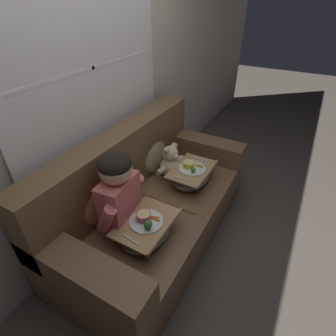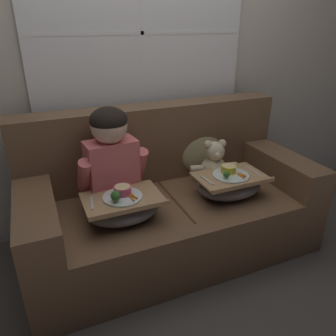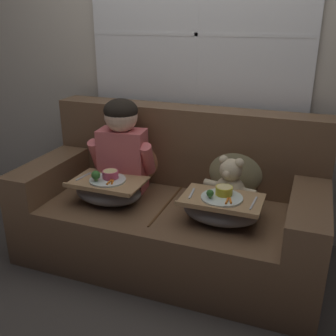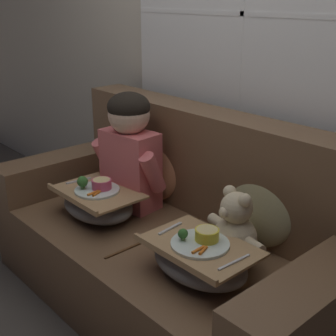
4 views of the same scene
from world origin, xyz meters
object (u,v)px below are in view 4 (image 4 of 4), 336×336
(teddy_bear, at_px, (234,229))
(throw_pillow_behind_teddy, at_px, (262,205))
(lap_tray_teddy, at_px, (200,259))
(throw_pillow_behind_child, at_px, (156,164))
(couch, at_px, (176,242))
(child_figure, at_px, (130,145))
(lap_tray_child, at_px, (98,203))

(teddy_bear, bearing_deg, throw_pillow_behind_teddy, 89.72)
(lap_tray_teddy, bearing_deg, throw_pillow_behind_child, 151.49)
(couch, height_order, child_figure, child_figure)
(throw_pillow_behind_child, distance_m, teddy_bear, 0.78)
(couch, height_order, lap_tray_teddy, couch)
(teddy_bear, xyz_separation_m, lap_tray_child, (-0.75, -0.22, -0.06))
(teddy_bear, bearing_deg, child_figure, 179.74)
(throw_pillow_behind_teddy, relative_size, lap_tray_teddy, 0.86)
(throw_pillow_behind_teddy, bearing_deg, couch, -152.64)
(lap_tray_child, bearing_deg, throw_pillow_behind_child, 89.95)
(throw_pillow_behind_child, relative_size, child_figure, 0.68)
(throw_pillow_behind_child, distance_m, lap_tray_child, 0.43)
(lap_tray_child, bearing_deg, child_figure, 89.88)
(child_figure, relative_size, lap_tray_teddy, 1.36)
(throw_pillow_behind_teddy, distance_m, lap_tray_teddy, 0.42)
(throw_pillow_behind_child, height_order, throw_pillow_behind_teddy, throw_pillow_behind_child)
(throw_pillow_behind_child, xyz_separation_m, lap_tray_child, (-0.00, -0.41, -0.12))
(throw_pillow_behind_child, height_order, teddy_bear, throw_pillow_behind_child)
(couch, height_order, throw_pillow_behind_child, couch)
(child_figure, distance_m, teddy_bear, 0.78)
(teddy_bear, height_order, lap_tray_teddy, teddy_bear)
(throw_pillow_behind_child, distance_m, throw_pillow_behind_teddy, 0.75)
(throw_pillow_behind_teddy, distance_m, lap_tray_child, 0.86)
(couch, xyz_separation_m, lap_tray_child, (-0.38, -0.21, 0.16))
(couch, distance_m, teddy_bear, 0.43)
(teddy_bear, bearing_deg, throw_pillow_behind_child, 165.79)
(couch, distance_m, lap_tray_teddy, 0.46)
(child_figure, bearing_deg, throw_pillow_behind_child, 90.04)
(couch, distance_m, lap_tray_child, 0.46)
(throw_pillow_behind_child, height_order, lap_tray_child, throw_pillow_behind_child)
(child_figure, bearing_deg, lap_tray_child, -90.12)
(throw_pillow_behind_teddy, xyz_separation_m, lap_tray_child, (-0.75, -0.41, -0.12))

